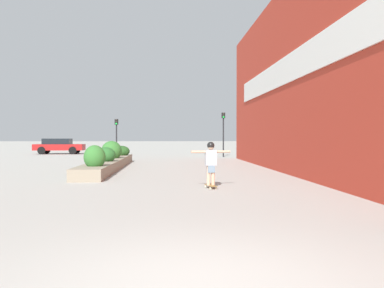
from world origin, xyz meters
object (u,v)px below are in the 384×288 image
(skateboard, at_px, (211,186))
(traffic_light_right, at_px, (223,127))
(car_center_left, at_px, (59,146))
(skateboarder, at_px, (211,159))
(car_leftmost, at_px, (293,146))
(traffic_light_left, at_px, (116,131))

(skateboard, distance_m, traffic_light_right, 21.10)
(skateboard, bearing_deg, car_center_left, 101.86)
(skateboarder, xyz_separation_m, car_leftmost, (10.20, 25.26, -0.16))
(car_leftmost, height_order, traffic_light_left, traffic_light_left)
(traffic_light_left, bearing_deg, skateboarder, -75.53)
(skateboarder, relative_size, car_leftmost, 0.35)
(traffic_light_right, bearing_deg, car_leftmost, 32.62)
(car_center_left, xyz_separation_m, traffic_light_right, (14.78, -6.83, 1.65))
(skateboarder, distance_m, traffic_light_right, 21.02)
(traffic_light_right, bearing_deg, skateboarder, -98.57)
(skateboarder, relative_size, traffic_light_right, 0.38)
(skateboard, xyz_separation_m, traffic_light_right, (3.12, 20.73, 2.36))
(car_leftmost, distance_m, traffic_light_right, 8.56)
(car_leftmost, bearing_deg, skateboarder, 158.01)
(traffic_light_right, bearing_deg, car_center_left, 155.20)
(car_leftmost, relative_size, traffic_light_right, 1.10)
(car_leftmost, distance_m, traffic_light_left, 16.24)
(skateboarder, bearing_deg, car_leftmost, 56.94)
(skateboarder, height_order, traffic_light_right, traffic_light_right)
(car_center_left, bearing_deg, traffic_light_left, 44.56)
(skateboard, xyz_separation_m, car_center_left, (-11.66, 27.56, 0.71))
(traffic_light_right, bearing_deg, traffic_light_left, 176.19)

